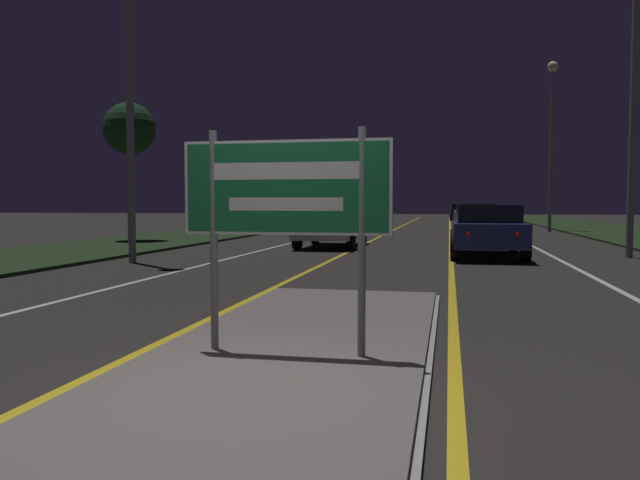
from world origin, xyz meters
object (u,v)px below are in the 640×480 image
(car_receding_0, at_px, (487,229))
(car_approaching_0, at_px, (332,225))
(streetlight_right_far, at_px, (552,120))
(car_receding_2, at_px, (467,214))
(car_receding_3, at_px, (462,212))
(highway_sign, at_px, (286,198))
(streetlight_right_near, at_px, (635,38))
(car_receding_1, at_px, (478,218))

(car_receding_0, bearing_deg, car_approaching_0, 148.74)
(streetlight_right_far, distance_m, car_approaching_0, 16.43)
(streetlight_right_far, bearing_deg, car_approaching_0, -124.10)
(car_approaching_0, bearing_deg, streetlight_right_far, 55.90)
(car_receding_2, relative_size, car_receding_3, 0.91)
(highway_sign, height_order, streetlight_right_near, streetlight_right_near)
(streetlight_right_far, bearing_deg, car_receding_0, -104.07)
(car_approaching_0, bearing_deg, streetlight_right_near, -16.17)
(car_receding_1, bearing_deg, car_receding_3, 90.59)
(streetlight_right_far, relative_size, car_receding_1, 1.86)
(streetlight_right_near, height_order, car_approaching_0, streetlight_right_near)
(streetlight_right_near, bearing_deg, car_receding_1, 105.02)
(streetlight_right_near, distance_m, car_receding_3, 37.45)
(car_receding_1, distance_m, car_receding_2, 13.95)
(car_receding_1, height_order, car_receding_3, car_receding_1)
(highway_sign, bearing_deg, car_receding_3, 87.10)
(car_receding_3, height_order, car_approaching_0, car_approaching_0)
(car_receding_1, xyz_separation_m, car_receding_3, (-0.25, 24.32, -0.03))
(highway_sign, distance_m, car_receding_2, 39.12)
(streetlight_right_near, relative_size, car_receding_1, 1.90)
(highway_sign, distance_m, car_receding_0, 12.28)
(car_receding_3, bearing_deg, car_receding_2, -89.29)
(car_receding_0, height_order, car_receding_1, car_receding_1)
(highway_sign, xyz_separation_m, car_receding_1, (2.75, 25.07, -0.73))
(car_receding_3, bearing_deg, streetlight_right_far, -79.66)
(car_receding_0, distance_m, car_receding_3, 37.38)
(highway_sign, bearing_deg, streetlight_right_far, 77.05)
(car_receding_2, bearing_deg, car_receding_1, -89.50)
(highway_sign, relative_size, car_approaching_0, 0.46)
(streetlight_right_far, height_order, car_approaching_0, streetlight_right_far)
(highway_sign, height_order, streetlight_right_far, streetlight_right_far)
(car_receding_0, relative_size, car_receding_3, 1.01)
(car_receding_1, bearing_deg, streetlight_right_near, -74.98)
(streetlight_right_near, xyz_separation_m, car_receding_3, (-3.63, 36.93, -5.01))
(car_receding_0, xyz_separation_m, car_approaching_0, (-4.81, 2.92, -0.03))
(car_receding_1, distance_m, car_receding_3, 24.33)
(streetlight_right_far, xyz_separation_m, car_receding_0, (-3.99, -15.90, -4.88))
(car_receding_3, xyz_separation_m, car_approaching_0, (-4.87, -34.46, -0.01))
(streetlight_right_near, height_order, streetlight_right_far, streetlight_right_near)
(highway_sign, height_order, car_receding_3, highway_sign)
(car_receding_0, relative_size, car_approaching_0, 1.07)
(streetlight_right_near, bearing_deg, car_receding_2, 97.52)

